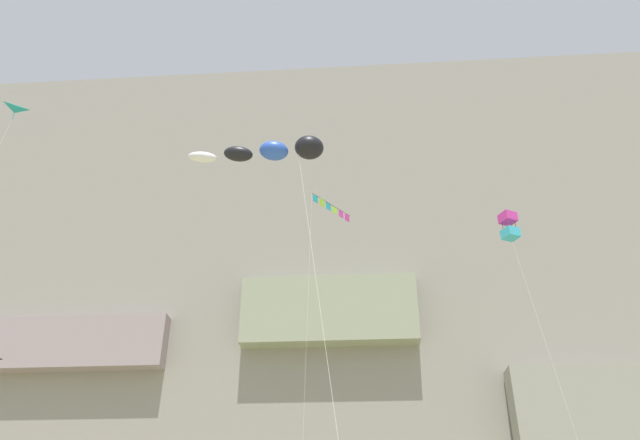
# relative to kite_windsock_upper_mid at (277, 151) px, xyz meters

# --- Properties ---
(cliff_face) EXTENTS (180.00, 29.11, 55.26)m
(cliff_face) POSITION_rel_kite_windsock_upper_mid_xyz_m (0.04, 47.93, 9.87)
(cliff_face) COLOR gray
(cliff_face) RESTS_ON ground
(kite_windsock_upper_mid) EXTENTS (6.54, 3.20, 18.41)m
(kite_windsock_upper_mid) POSITION_rel_kite_windsock_upper_mid_xyz_m (0.00, 0.00, 0.00)
(kite_windsock_upper_mid) COLOR black
(kite_windsock_upper_mid) RESTS_ON ground
(kite_banner_upper_left) EXTENTS (3.49, 4.04, 28.88)m
(kite_banner_upper_left) POSITION_rel_kite_windsock_upper_mid_xyz_m (0.83, 22.17, 9.71)
(kite_banner_upper_left) COLOR black
(kite_banner_upper_left) RESTS_ON ground
(kite_box_near_cliff) EXTENTS (1.89, 6.65, 26.34)m
(kite_box_near_cliff) POSITION_rel_kite_windsock_upper_mid_xyz_m (13.64, 20.29, 7.57)
(kite_box_near_cliff) COLOR #CC3399
(kite_box_near_cliff) RESTS_ON ground
(kite_delta_front_field) EXTENTS (1.92, 7.03, 33.88)m
(kite_delta_front_field) POSITION_rel_kite_windsock_upper_mid_xyz_m (-22.68, 15.74, 14.39)
(kite_delta_front_field) COLOR teal
(kite_delta_front_field) RESTS_ON ground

